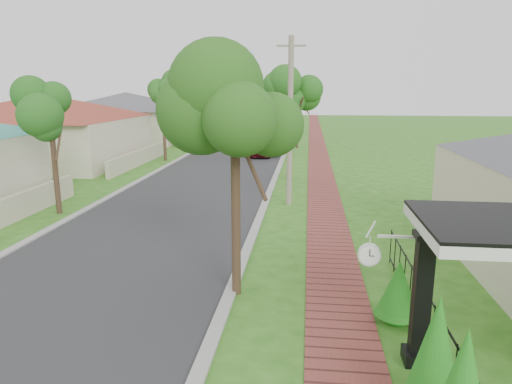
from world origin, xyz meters
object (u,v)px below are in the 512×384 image
at_px(porch_post, 421,307).
at_px(parked_car_red, 262,148).
at_px(parked_car_white, 272,144).
at_px(near_tree, 235,115).
at_px(station_clock, 371,253).
at_px(utility_pole, 290,122).

distance_m(porch_post, parked_car_red, 26.46).
relative_size(porch_post, parked_car_white, 0.55).
bearing_deg(near_tree, parked_car_red, 94.40).
bearing_deg(near_tree, porch_post, -33.69).
bearing_deg(station_clock, parked_car_red, 100.43).
height_order(porch_post, near_tree, near_tree).
height_order(parked_car_red, station_clock, station_clock).
distance_m(parked_car_red, parked_car_white, 1.56).
bearing_deg(near_tree, parked_car_white, 92.53).
relative_size(porch_post, station_clock, 2.37).
height_order(porch_post, parked_car_white, porch_post).
bearing_deg(station_clock, porch_post, -24.88).
bearing_deg(parked_car_red, station_clock, -80.87).
bearing_deg(utility_pole, porch_post, -76.06).
bearing_deg(parked_car_red, utility_pole, -80.70).
distance_m(parked_car_white, station_clock, 27.17).
bearing_deg(station_clock, utility_pole, 100.20).
bearing_deg(porch_post, parked_car_red, 102.11).
bearing_deg(utility_pole, parked_car_red, 100.61).
xyz_separation_m(porch_post, near_tree, (-3.75, 2.50, 3.24)).
bearing_deg(parked_car_white, station_clock, -78.78).
distance_m(porch_post, station_clock, 1.26).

